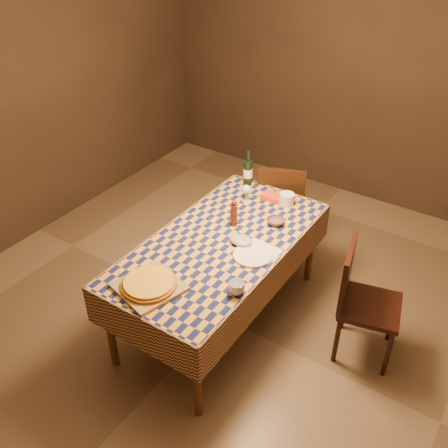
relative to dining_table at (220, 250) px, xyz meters
The scene contains 16 objects.
room 0.66m from the dining_table, ahead, with size 5.00×5.10×2.70m.
dining_table is the anchor object (origin of this frame).
cutting_board 0.69m from the dining_table, 98.30° to the right, with size 0.38×0.38×0.02m, color #A07D4B.
pizza 0.70m from the dining_table, 98.30° to the right, with size 0.48×0.48×0.04m.
pepper_mill 0.30m from the dining_table, 98.21° to the left, with size 0.07×0.07×0.22m.
bowl 0.50m from the dining_table, 62.37° to the left, with size 0.14×0.14×0.04m, color #624752.
wine_glass 0.63m from the dining_table, 103.39° to the left, with size 0.08×0.08×0.15m.
wine_bottle 0.90m from the dining_table, 108.32° to the left, with size 0.09×0.09×0.32m.
deli_tub 0.76m from the dining_table, 77.33° to the left, with size 0.12×0.12×0.10m, color silver.
takeout_container 0.75m from the dining_table, 87.55° to the left, with size 0.17×0.12×0.04m, color red.
white_plate 0.30m from the dining_table, ahead, with size 0.28×0.28×0.02m, color white.
tumbler 0.58m from the dining_table, 45.33° to the right, with size 0.11×0.11×0.08m, color white.
flour_patch 0.32m from the dining_table, 13.10° to the left, with size 0.26×0.20×0.00m, color silver.
flour_bag 0.18m from the dining_table, 26.88° to the left, with size 0.18×0.13×0.05m, color #95A3BF.
chair_far 1.10m from the dining_table, 93.23° to the left, with size 0.55×0.55×0.93m.
chair_right 1.06m from the dining_table, 16.04° to the left, with size 0.51×0.51×0.93m.
Camera 1 is at (1.66, -2.44, 2.96)m, focal length 40.00 mm.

